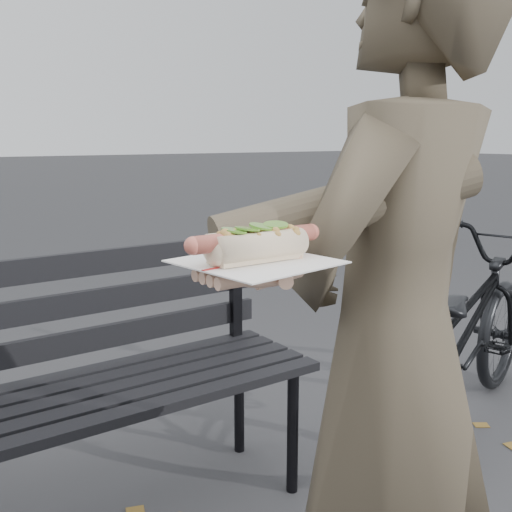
% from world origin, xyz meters
% --- Properties ---
extents(park_bench, '(1.50, 0.44, 0.88)m').
position_xyz_m(park_bench, '(0.02, 1.03, 0.52)').
color(park_bench, black).
rests_on(park_bench, ground).
extents(bicycle, '(1.70, 1.00, 0.84)m').
position_xyz_m(bicycle, '(1.60, 0.78, 0.42)').
color(bicycle, black).
rests_on(bicycle, ground).
extents(person, '(0.67, 0.52, 1.63)m').
position_xyz_m(person, '(0.38, 0.06, 0.81)').
color(person, '#4C4333').
rests_on(person, ground).
extents(held_hotdog, '(0.63, 0.31, 0.20)m').
position_xyz_m(held_hotdog, '(0.16, 0.03, 1.10)').
color(held_hotdog, '#4C4333').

